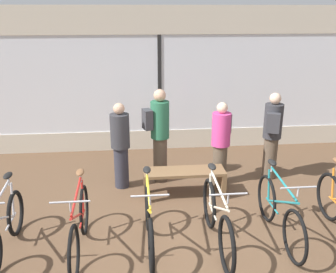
{
  "coord_description": "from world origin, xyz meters",
  "views": [
    {
      "loc": [
        -0.62,
        -4.54,
        3.12
      ],
      "look_at": [
        0.0,
        1.77,
        0.95
      ],
      "focal_mm": 40.0,
      "sensor_mm": 36.0,
      "label": 1
    }
  ],
  "objects": [
    {
      "name": "ground_plane",
      "position": [
        0.0,
        0.0,
        0.0
      ],
      "size": [
        24.0,
        24.0,
        0.0
      ],
      "primitive_type": "plane",
      "color": "brown"
    },
    {
      "name": "shop_back_wall",
      "position": [
        0.0,
        3.72,
        1.64
      ],
      "size": [
        12.0,
        0.08,
        3.2
      ],
      "color": "beige",
      "rests_on": "ground_plane"
    },
    {
      "name": "bicycle_far_left",
      "position": [
        -2.35,
        -0.09,
        0.37
      ],
      "size": [
        0.46,
        1.66,
        1.01
      ],
      "color": "black",
      "rests_on": "ground_plane"
    },
    {
      "name": "bicycle_left",
      "position": [
        -1.36,
        -0.17,
        0.4
      ],
      "size": [
        0.46,
        1.77,
        1.04
      ],
      "color": "black",
      "rests_on": "ground_plane"
    },
    {
      "name": "bicycle_center_left",
      "position": [
        -0.44,
        -0.13,
        0.39
      ],
      "size": [
        0.46,
        1.69,
        1.03
      ],
      "color": "black",
      "rests_on": "ground_plane"
    },
    {
      "name": "bicycle_center_right",
      "position": [
        0.48,
        -0.19,
        0.4
      ],
      "size": [
        0.46,
        1.8,
        1.05
      ],
      "color": "black",
      "rests_on": "ground_plane"
    },
    {
      "name": "bicycle_right",
      "position": [
        1.4,
        -0.08,
        0.4
      ],
      "size": [
        0.46,
        1.76,
        1.04
      ],
      "color": "black",
      "rests_on": "ground_plane"
    },
    {
      "name": "display_bench",
      "position": [
        0.24,
        1.3,
        0.4
      ],
      "size": [
        1.4,
        0.44,
        0.49
      ],
      "color": "brown",
      "rests_on": "ground_plane"
    },
    {
      "name": "customer_near_rack",
      "position": [
        1.97,
        1.88,
        0.9
      ],
      "size": [
        0.45,
        0.55,
        1.68
      ],
      "color": "brown",
      "rests_on": "ground_plane"
    },
    {
      "name": "customer_by_window",
      "position": [
        0.97,
        1.76,
        0.84
      ],
      "size": [
        0.48,
        0.56,
        1.56
      ],
      "color": "brown",
      "rests_on": "ground_plane"
    },
    {
      "name": "customer_mid_floor",
      "position": [
        -0.85,
        1.78,
        0.83
      ],
      "size": [
        0.43,
        0.43,
        1.58
      ],
      "color": "#2D2D38",
      "rests_on": "ground_plane"
    },
    {
      "name": "customer_near_bench",
      "position": [
        -0.15,
        1.97,
        0.96
      ],
      "size": [
        0.54,
        0.42,
        1.77
      ],
      "color": "brown",
      "rests_on": "ground_plane"
    }
  ]
}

